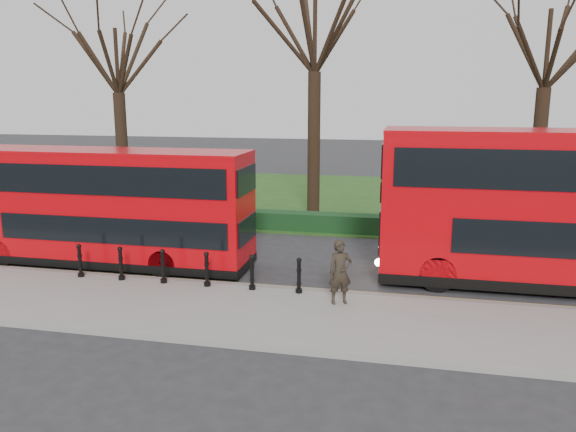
# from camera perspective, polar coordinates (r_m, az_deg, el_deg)

# --- Properties ---
(ground) EXTENTS (120.00, 120.00, 0.00)m
(ground) POSITION_cam_1_polar(r_m,az_deg,el_deg) (18.59, -8.84, -5.97)
(ground) COLOR #28282B
(ground) RESTS_ON ground
(pavement) EXTENTS (60.00, 4.00, 0.15)m
(pavement) POSITION_cam_1_polar(r_m,az_deg,el_deg) (15.97, -12.74, -8.91)
(pavement) COLOR gray
(pavement) RESTS_ON ground
(kerb) EXTENTS (60.00, 0.25, 0.16)m
(kerb) POSITION_cam_1_polar(r_m,az_deg,el_deg) (17.69, -10.01, -6.70)
(kerb) COLOR slate
(kerb) RESTS_ON ground
(grass_verge) EXTENTS (60.00, 18.00, 0.06)m
(grass_verge) POSITION_cam_1_polar(r_m,az_deg,el_deg) (32.62, 0.59, 2.03)
(grass_verge) COLOR #214517
(grass_verge) RESTS_ON ground
(hedge) EXTENTS (60.00, 0.90, 0.80)m
(hedge) POSITION_cam_1_polar(r_m,az_deg,el_deg) (24.73, -3.25, -0.36)
(hedge) COLOR black
(hedge) RESTS_ON ground
(yellow_line_outer) EXTENTS (60.00, 0.10, 0.01)m
(yellow_line_outer) POSITION_cam_1_polar(r_m,az_deg,el_deg) (17.97, -9.64, -6.62)
(yellow_line_outer) COLOR yellow
(yellow_line_outer) RESTS_ON ground
(yellow_line_inner) EXTENTS (60.00, 0.10, 0.01)m
(yellow_line_inner) POSITION_cam_1_polar(r_m,az_deg,el_deg) (18.15, -9.41, -6.42)
(yellow_line_inner) COLOR yellow
(yellow_line_inner) RESTS_ON ground
(tree_left) EXTENTS (6.86, 6.86, 10.72)m
(tree_left) POSITION_cam_1_polar(r_m,az_deg,el_deg) (30.24, -17.04, 15.49)
(tree_left) COLOR black
(tree_left) RESTS_ON ground
(tree_mid) EXTENTS (7.95, 7.95, 12.43)m
(tree_mid) POSITION_cam_1_polar(r_m,az_deg,el_deg) (27.05, 2.76, 19.11)
(tree_mid) COLOR black
(tree_mid) RESTS_ON ground
(tree_right) EXTENTS (7.08, 7.08, 11.07)m
(tree_right) POSITION_cam_1_polar(r_m,az_deg,el_deg) (27.14, 24.94, 15.91)
(tree_right) COLOR black
(tree_right) RESTS_ON ground
(bollard_row) EXTENTS (7.15, 0.15, 1.00)m
(bollard_row) POSITION_cam_1_polar(r_m,az_deg,el_deg) (17.20, -10.45, -5.25)
(bollard_row) COLOR black
(bollard_row) RESTS_ON pavement
(bus_lead) EXTENTS (9.97, 2.29, 3.96)m
(bus_lead) POSITION_cam_1_polar(r_m,az_deg,el_deg) (20.08, -17.96, 0.81)
(bus_lead) COLOR #C0040A
(bus_lead) RESTS_ON ground
(pedestrian) EXTENTS (0.76, 0.64, 1.77)m
(pedestrian) POSITION_cam_1_polar(r_m,az_deg,el_deg) (15.35, 5.33, -5.70)
(pedestrian) COLOR #2B231B
(pedestrian) RESTS_ON pavement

